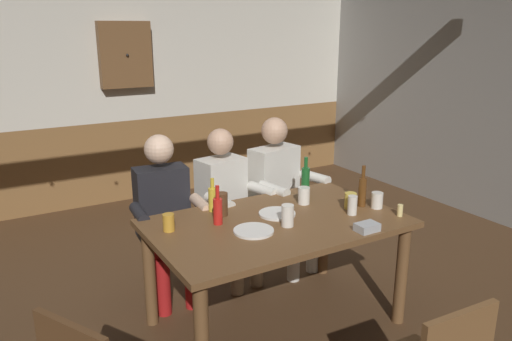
# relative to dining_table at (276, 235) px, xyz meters

# --- Properties ---
(ground_plane) EXTENTS (7.06, 7.06, 0.00)m
(ground_plane) POSITION_rel_dining_table_xyz_m (0.00, 0.09, -0.64)
(ground_plane) COLOR #4C331E
(back_wall_upper) EXTENTS (5.88, 0.12, 1.64)m
(back_wall_upper) POSITION_rel_dining_table_xyz_m (0.00, 3.07, 1.10)
(back_wall_upper) COLOR beige
(back_wall_wainscot) EXTENTS (5.88, 0.12, 0.93)m
(back_wall_wainscot) POSITION_rel_dining_table_xyz_m (0.00, 3.07, -0.18)
(back_wall_wainscot) COLOR brown
(back_wall_wainscot) RESTS_ON ground_plane
(dining_table) EXTENTS (1.62, 0.99, 0.75)m
(dining_table) POSITION_rel_dining_table_xyz_m (0.00, 0.00, 0.00)
(dining_table) COLOR brown
(dining_table) RESTS_ON ground_plane
(person_0) EXTENTS (0.54, 0.53, 1.22)m
(person_0) POSITION_rel_dining_table_xyz_m (-0.49, 0.73, 0.03)
(person_0) COLOR black
(person_0) RESTS_ON ground_plane
(person_1) EXTENTS (0.53, 0.57, 1.21)m
(person_1) POSITION_rel_dining_table_xyz_m (0.01, 0.73, 0.02)
(person_1) COLOR silver
(person_1) RESTS_ON ground_plane
(person_2) EXTENTS (0.59, 0.57, 1.25)m
(person_2) POSITION_rel_dining_table_xyz_m (0.50, 0.73, 0.04)
(person_2) COLOR silver
(person_2) RESTS_ON ground_plane
(table_candle) EXTENTS (0.04, 0.04, 0.08)m
(table_candle) POSITION_rel_dining_table_xyz_m (0.74, -0.34, 0.14)
(table_candle) COLOR #F9E08C
(table_candle) RESTS_ON dining_table
(condiment_caddy) EXTENTS (0.14, 0.10, 0.05)m
(condiment_caddy) POSITION_rel_dining_table_xyz_m (0.38, -0.42, 0.13)
(condiment_caddy) COLOR #B2B7BC
(condiment_caddy) RESTS_ON dining_table
(plate_0) EXTENTS (0.25, 0.25, 0.01)m
(plate_0) POSITION_rel_dining_table_xyz_m (0.06, 0.09, 0.11)
(plate_0) COLOR white
(plate_0) RESTS_ON dining_table
(plate_1) EXTENTS (0.25, 0.25, 0.01)m
(plate_1) POSITION_rel_dining_table_xyz_m (-0.22, -0.08, 0.11)
(plate_1) COLOR white
(plate_1) RESTS_ON dining_table
(bottle_0) EXTENTS (0.06, 0.06, 0.23)m
(bottle_0) POSITION_rel_dining_table_xyz_m (-0.28, 0.37, 0.19)
(bottle_0) COLOR gold
(bottle_0) RESTS_ON dining_table
(bottle_1) EXTENTS (0.06, 0.06, 0.29)m
(bottle_1) POSITION_rel_dining_table_xyz_m (0.47, 0.34, 0.21)
(bottle_1) COLOR #195923
(bottle_1) RESTS_ON dining_table
(bottle_2) EXTENTS (0.06, 0.06, 0.25)m
(bottle_2) POSITION_rel_dining_table_xyz_m (-0.35, 0.14, 0.20)
(bottle_2) COLOR red
(bottle_2) RESTS_ON dining_table
(bottle_3) EXTENTS (0.06, 0.06, 0.29)m
(bottle_3) POSITION_rel_dining_table_xyz_m (0.66, -0.07, 0.22)
(bottle_3) COLOR #593314
(bottle_3) RESTS_ON dining_table
(pint_glass_0) EXTENTS (0.08, 0.08, 0.14)m
(pint_glass_0) POSITION_rel_dining_table_xyz_m (0.01, -0.11, 0.17)
(pint_glass_0) COLOR white
(pint_glass_0) RESTS_ON dining_table
(pint_glass_1) EXTENTS (0.06, 0.06, 0.13)m
(pint_glass_1) POSITION_rel_dining_table_xyz_m (0.49, -0.16, 0.17)
(pint_glass_1) COLOR white
(pint_glass_1) RESTS_ON dining_table
(pint_glass_2) EXTENTS (0.07, 0.07, 0.11)m
(pint_glass_2) POSITION_rel_dining_table_xyz_m (-0.66, 0.19, 0.16)
(pint_glass_2) COLOR gold
(pint_glass_2) RESTS_ON dining_table
(pint_glass_3) EXTENTS (0.08, 0.08, 0.11)m
(pint_glass_3) POSITION_rel_dining_table_xyz_m (0.56, -0.06, 0.16)
(pint_glass_3) COLOR #E5C64C
(pint_glass_3) RESTS_ON dining_table
(pint_glass_4) EXTENTS (0.08, 0.08, 0.12)m
(pint_glass_4) POSITION_rel_dining_table_xyz_m (0.34, 0.17, 0.16)
(pint_glass_4) COLOR white
(pint_glass_4) RESTS_ON dining_table
(pint_glass_5) EXTENTS (0.08, 0.08, 0.11)m
(pint_glass_5) POSITION_rel_dining_table_xyz_m (0.72, -0.15, 0.16)
(pint_glass_5) COLOR white
(pint_glass_5) RESTS_ON dining_table
(pint_glass_6) EXTENTS (0.08, 0.08, 0.16)m
(pint_glass_6) POSITION_rel_dining_table_xyz_m (-0.26, 0.26, 0.18)
(pint_glass_6) COLOR #4C2D19
(pint_glass_6) RESTS_ON dining_table
(wall_dart_cabinet) EXTENTS (0.56, 0.15, 0.70)m
(wall_dart_cabinet) POSITION_rel_dining_table_xyz_m (-0.06, 2.94, 1.01)
(wall_dart_cabinet) COLOR brown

